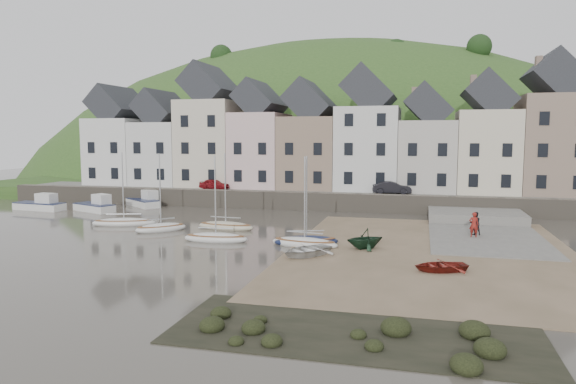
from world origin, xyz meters
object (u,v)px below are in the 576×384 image
(rowboat_white, at_px, (306,250))
(person_dark, at_px, (475,223))
(rowboat_green, at_px, (365,238))
(rowboat_red, at_px, (440,266))
(person_red, at_px, (474,225))
(car_left, at_px, (214,184))
(sailboat_0, at_px, (124,222))
(car_right, at_px, (392,188))

(rowboat_white, distance_m, person_dark, 14.48)
(rowboat_white, bearing_deg, rowboat_green, 79.16)
(rowboat_red, distance_m, person_dark, 11.82)
(person_red, bearing_deg, rowboat_red, 79.09)
(person_red, xyz_separation_m, car_left, (-25.93, 14.01, 1.13))
(rowboat_green, bearing_deg, person_red, 93.01)
(person_dark, bearing_deg, car_left, -46.15)
(person_red, bearing_deg, car_left, -25.07)
(sailboat_0, distance_m, car_left, 15.36)
(person_dark, bearing_deg, car_right, -81.87)
(rowboat_white, bearing_deg, sailboat_0, -166.78)
(car_left, bearing_deg, car_right, -83.20)
(person_red, height_order, car_right, car_right)
(rowboat_green, relative_size, car_left, 0.77)
(sailboat_0, relative_size, person_dark, 3.68)
(person_red, distance_m, person_dark, 1.01)
(sailboat_0, height_order, rowboat_green, sailboat_0)
(car_left, distance_m, car_right, 19.26)
(rowboat_green, xyz_separation_m, car_left, (-18.65, 19.67, 1.43))
(person_dark, height_order, car_left, car_left)
(car_left, bearing_deg, rowboat_green, -129.73)
(sailboat_0, xyz_separation_m, rowboat_white, (17.30, -7.57, 0.16))
(rowboat_green, height_order, person_dark, person_dark)
(sailboat_0, bearing_deg, person_red, 2.26)
(car_right, bearing_deg, rowboat_green, 172.19)
(rowboat_white, relative_size, person_red, 1.91)
(rowboat_white, relative_size, rowboat_green, 1.35)
(sailboat_0, distance_m, rowboat_red, 26.92)
(rowboat_red, bearing_deg, sailboat_0, -131.06)
(rowboat_white, height_order, car_right, car_right)
(car_right, bearing_deg, person_dark, -158.25)
(sailboat_0, xyz_separation_m, car_right, (21.22, 15.11, 1.98))
(person_dark, xyz_separation_m, car_right, (-6.86, 13.02, 1.26))
(rowboat_white, height_order, rowboat_green, rowboat_green)
(rowboat_green, relative_size, rowboat_red, 0.88)
(rowboat_red, bearing_deg, rowboat_white, -123.47)
(rowboat_green, height_order, car_right, car_right)
(rowboat_red, height_order, person_red, person_red)
(sailboat_0, distance_m, person_dark, 28.16)
(person_red, bearing_deg, person_dark, -97.21)
(rowboat_green, xyz_separation_m, person_dark, (7.47, 6.65, 0.24))
(rowboat_green, distance_m, person_red, 9.23)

